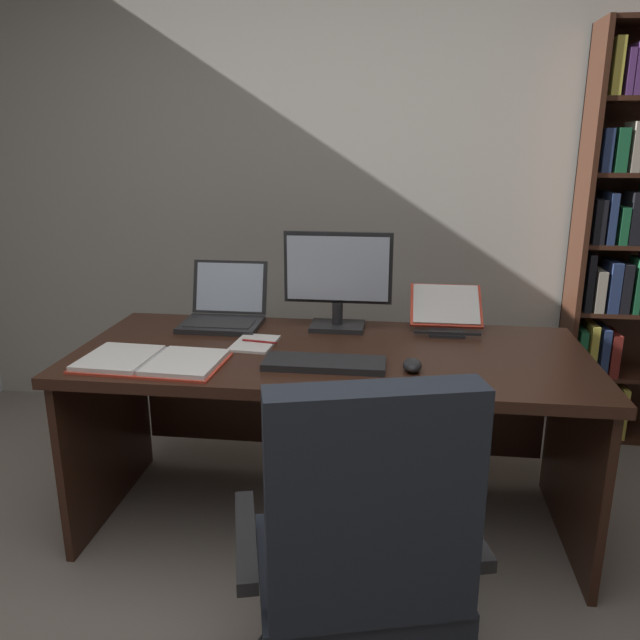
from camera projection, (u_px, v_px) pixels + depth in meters
name	position (u px, v px, depth m)	size (l,w,h in m)	color
wall_back	(349.00, 161.00, 3.25)	(4.82, 0.12, 2.75)	#B2ADA3
desk	(333.00, 388.00, 2.45)	(1.89, 0.82, 0.73)	#381E14
office_chair	(360.00, 581.00, 1.56)	(0.69, 0.60, 0.99)	#232326
monitor	(338.00, 282.00, 2.53)	(0.44, 0.16, 0.40)	#232326
laptop	(224.00, 312.00, 2.64)	(0.33, 0.32, 0.25)	#232326
keyboard	(324.00, 363.00, 2.15)	(0.42, 0.15, 0.02)	#232326
computer_mouse	(412.00, 365.00, 2.11)	(0.06, 0.10, 0.04)	#232326
reading_stand_with_book	(446.00, 310.00, 2.57)	(0.29, 0.26, 0.16)	#232326
open_binder	(152.00, 361.00, 2.17)	(0.51, 0.31, 0.02)	#DB422D
notepad	(255.00, 343.00, 2.38)	(0.15, 0.21, 0.01)	white
pen	(260.00, 341.00, 2.38)	(0.01, 0.01, 0.14)	maroon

